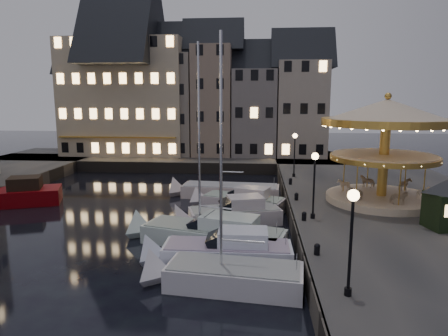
# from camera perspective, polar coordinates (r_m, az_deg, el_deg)

# --- Properties ---
(ground) EXTENTS (160.00, 160.00, 0.00)m
(ground) POSITION_cam_1_polar(r_m,az_deg,el_deg) (25.42, -3.82, -10.24)
(ground) COLOR black
(ground) RESTS_ON ground
(quay_east) EXTENTS (16.00, 56.00, 1.30)m
(quay_east) POSITION_cam_1_polar(r_m,az_deg,el_deg) (32.37, 23.37, -5.40)
(quay_east) COLOR #474442
(quay_east) RESTS_ON ground
(quay_north) EXTENTS (44.00, 12.00, 1.30)m
(quay_north) POSITION_cam_1_polar(r_m,az_deg,el_deg) (53.50, -7.84, 1.15)
(quay_north) COLOR #474442
(quay_north) RESTS_ON ground
(quaywall_e) EXTENTS (0.15, 44.00, 1.30)m
(quaywall_e) POSITION_cam_1_polar(r_m,az_deg,el_deg) (30.77, 9.05, -5.46)
(quaywall_e) COLOR #47423A
(quaywall_e) RESTS_ON ground
(quaywall_n) EXTENTS (48.00, 0.15, 1.30)m
(quaywall_n) POSITION_cam_1_polar(r_m,az_deg,el_deg) (47.29, -7.05, 0.01)
(quaywall_n) COLOR #47423A
(quaywall_n) RESTS_ON ground
(streetlamp_a) EXTENTS (0.44, 0.44, 4.17)m
(streetlamp_a) POSITION_cam_1_polar(r_m,az_deg,el_deg) (15.74, 17.77, -8.10)
(streetlamp_a) COLOR black
(streetlamp_a) RESTS_ON quay_east
(streetlamp_b) EXTENTS (0.44, 0.44, 4.17)m
(streetlamp_b) POSITION_cam_1_polar(r_m,az_deg,el_deg) (25.29, 12.78, -1.12)
(streetlamp_b) COLOR black
(streetlamp_b) RESTS_ON quay_east
(streetlamp_c) EXTENTS (0.44, 0.44, 4.17)m
(streetlamp_c) POSITION_cam_1_polar(r_m,az_deg,el_deg) (38.54, 10.06, 2.73)
(streetlamp_c) COLOR black
(streetlamp_c) RESTS_ON quay_east
(bollard_a) EXTENTS (0.30, 0.30, 0.57)m
(bollard_a) POSITION_cam_1_polar(r_m,az_deg,el_deg) (20.13, 13.15, -11.16)
(bollard_a) COLOR black
(bollard_a) RESTS_ON quay_east
(bollard_b) EXTENTS (0.30, 0.30, 0.57)m
(bollard_b) POSITION_cam_1_polar(r_m,az_deg,el_deg) (25.30, 11.37, -6.69)
(bollard_b) COLOR black
(bollard_b) RESTS_ON quay_east
(bollard_c) EXTENTS (0.30, 0.30, 0.57)m
(bollard_c) POSITION_cam_1_polar(r_m,az_deg,el_deg) (30.10, 10.31, -3.98)
(bollard_c) COLOR black
(bollard_c) RESTS_ON quay_east
(bollard_d) EXTENTS (0.30, 0.30, 0.57)m
(bollard_d) POSITION_cam_1_polar(r_m,az_deg,el_deg) (35.44, 9.48, -1.84)
(bollard_d) COLOR black
(bollard_d) RESTS_ON quay_east
(townhouse_na) EXTENTS (5.50, 8.00, 12.80)m
(townhouse_na) POSITION_cam_1_polar(r_m,az_deg,el_deg) (58.38, -18.78, 8.47)
(townhouse_na) COLOR gray
(townhouse_na) RESTS_ON quay_north
(townhouse_nb) EXTENTS (6.16, 8.00, 13.80)m
(townhouse_nb) POSITION_cam_1_polar(r_m,az_deg,el_deg) (56.43, -13.66, 9.19)
(townhouse_nb) COLOR slate
(townhouse_nb) RESTS_ON quay_north
(townhouse_nc) EXTENTS (6.82, 8.00, 14.80)m
(townhouse_nc) POSITION_cam_1_polar(r_m,az_deg,el_deg) (54.83, -7.58, 9.89)
(townhouse_nc) COLOR gray
(townhouse_nc) RESTS_ON quay_north
(townhouse_nd) EXTENTS (5.50, 8.00, 15.80)m
(townhouse_nd) POSITION_cam_1_polar(r_m,az_deg,el_deg) (53.91, -1.51, 10.51)
(townhouse_nd) COLOR gray
(townhouse_nd) RESTS_ON quay_north
(townhouse_ne) EXTENTS (6.16, 8.00, 12.80)m
(townhouse_ne) POSITION_cam_1_polar(r_m,az_deg,el_deg) (53.59, 4.37, 8.88)
(townhouse_ne) COLOR gray
(townhouse_ne) RESTS_ON quay_north
(townhouse_nf) EXTENTS (6.82, 8.00, 13.80)m
(townhouse_nf) POSITION_cam_1_polar(r_m,az_deg,el_deg) (53.87, 10.91, 9.27)
(townhouse_nf) COLOR #AB9D8C
(townhouse_nf) RESTS_ON quay_north
(hotel_corner) EXTENTS (17.60, 9.00, 16.80)m
(hotel_corner) POSITION_cam_1_polar(r_m,az_deg,el_deg) (56.42, -13.68, 10.72)
(hotel_corner) COLOR beige
(hotel_corner) RESTS_ON quay_north
(motorboat_a) EXTENTS (7.43, 3.18, 12.29)m
(motorboat_a) POSITION_cam_1_polar(r_m,az_deg,el_deg) (19.33, -0.26, -15.23)
(motorboat_a) COLOR silver
(motorboat_a) RESTS_ON ground
(motorboat_b) EXTENTS (7.85, 2.33, 2.15)m
(motorboat_b) POSITION_cam_1_polar(r_m,az_deg,el_deg) (21.71, -0.61, -12.02)
(motorboat_b) COLOR silver
(motorboat_b) RESTS_ON ground
(motorboat_c) EXTENTS (9.66, 4.86, 12.87)m
(motorboat_c) POSITION_cam_1_polar(r_m,az_deg,el_deg) (24.46, -2.42, -9.35)
(motorboat_c) COLOR silver
(motorboat_c) RESTS_ON ground
(motorboat_d) EXTENTS (7.42, 4.32, 2.15)m
(motorboat_d) POSITION_cam_1_polar(r_m,az_deg,el_deg) (28.25, 0.72, -6.76)
(motorboat_d) COLOR silver
(motorboat_d) RESTS_ON ground
(motorboat_e) EXTENTS (7.41, 4.38, 2.15)m
(motorboat_e) POSITION_cam_1_polar(r_m,az_deg,el_deg) (31.75, 2.07, -4.88)
(motorboat_e) COLOR silver
(motorboat_e) RESTS_ON ground
(motorboat_f) EXTENTS (9.68, 3.21, 12.82)m
(motorboat_f) POSITION_cam_1_polar(r_m,az_deg,el_deg) (35.83, 0.01, -3.33)
(motorboat_f) COLOR silver
(motorboat_f) RESTS_ON ground
(red_fishing_boat) EXTENTS (8.87, 5.72, 6.22)m
(red_fishing_boat) POSITION_cam_1_polar(r_m,az_deg,el_deg) (37.62, -28.38, -3.62)
(red_fishing_boat) COLOR #6D0207
(red_fishing_boat) RESTS_ON ground
(carousel) EXTENTS (8.97, 8.97, 7.85)m
(carousel) POSITION_cam_1_polar(r_m,az_deg,el_deg) (30.61, 22.12, 4.93)
(carousel) COLOR beige
(carousel) RESTS_ON quay_east
(ticket_kiosk) EXTENTS (2.81, 2.81, 3.30)m
(ticket_kiosk) POSITION_cam_1_polar(r_m,az_deg,el_deg) (26.18, 29.09, -3.47)
(ticket_kiosk) COLOR black
(ticket_kiosk) RESTS_ON quay_east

